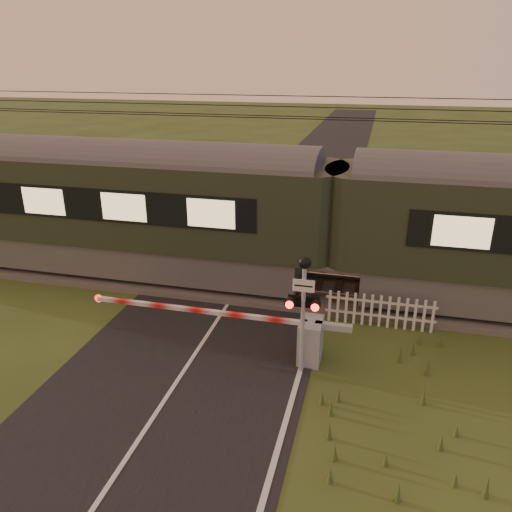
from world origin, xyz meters
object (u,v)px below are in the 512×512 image
(boom_gate, at_px, (297,336))
(crossing_signal, at_px, (304,295))
(train, at_px, (334,221))
(picket_fence, at_px, (380,311))

(boom_gate, height_order, crossing_signal, crossing_signal)
(crossing_signal, bearing_deg, boom_gate, 108.59)
(train, distance_m, picket_fence, 3.15)
(train, distance_m, boom_gate, 4.45)
(boom_gate, bearing_deg, crossing_signal, -71.41)
(train, relative_size, boom_gate, 6.68)
(train, xyz_separation_m, crossing_signal, (-0.21, -4.63, -0.36))
(train, height_order, boom_gate, train)
(train, height_order, crossing_signal, train)
(train, bearing_deg, crossing_signal, -92.65)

